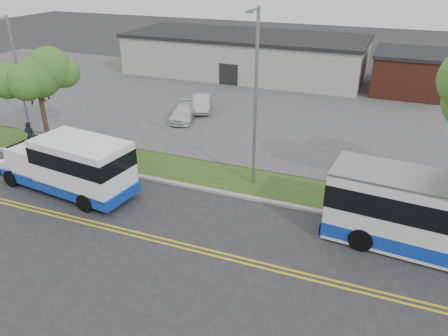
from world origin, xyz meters
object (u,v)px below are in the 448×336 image
at_px(parked_car_b, 184,112).
at_px(shuttle_bus, 72,164).
at_px(streetlight_near, 255,95).
at_px(tree_west, 35,70).
at_px(pedestrian, 30,136).
at_px(streetlight_far, 16,68).
at_px(parked_car_a, 201,102).

bearing_deg(parked_car_b, shuttle_bus, -106.57).
bearing_deg(parked_car_b, streetlight_near, -59.68).
bearing_deg(tree_west, pedestrian, -98.37).
relative_size(tree_west, streetlight_far, 0.86).
xyz_separation_m(tree_west, streetlight_far, (-4.00, 2.22, -0.65)).
distance_m(shuttle_bus, parked_car_a, 15.35).
relative_size(streetlight_far, parked_car_a, 2.01).
height_order(streetlight_far, parked_car_a, streetlight_far).
bearing_deg(streetlight_near, streetlight_far, 171.95).
bearing_deg(shuttle_bus, parked_car_a, 94.91).
xyz_separation_m(streetlight_near, streetlight_far, (-19.00, 2.69, -0.76)).
bearing_deg(shuttle_bus, pedestrian, 158.04).
xyz_separation_m(pedestrian, parked_car_b, (6.71, 9.09, -0.38)).
relative_size(tree_west, shuttle_bus, 0.81).
distance_m(shuttle_bus, pedestrian, 7.41).
height_order(pedestrian, parked_car_b, pedestrian).
bearing_deg(pedestrian, tree_west, -116.04).
height_order(shuttle_bus, parked_car_b, shuttle_bus).
xyz_separation_m(pedestrian, parked_car_a, (7.02, 11.74, -0.31)).
distance_m(streetlight_near, streetlight_far, 19.20).
distance_m(streetlight_near, shuttle_bus, 10.40).
height_order(streetlight_far, shuttle_bus, streetlight_far).
relative_size(streetlight_near, parked_car_b, 2.35).
relative_size(tree_west, parked_car_a, 1.73).
height_order(tree_west, pedestrian, tree_west).
bearing_deg(parked_car_a, streetlight_near, -77.58).
relative_size(streetlight_near, parked_car_a, 2.38).
distance_m(streetlight_far, pedestrian, 6.21).
distance_m(streetlight_far, parked_car_b, 12.49).
height_order(pedestrian, parked_car_a, pedestrian).
bearing_deg(shuttle_bus, parked_car_b, 95.85).
relative_size(pedestrian, parked_car_b, 0.48).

